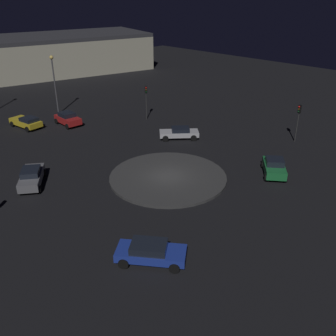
{
  "coord_description": "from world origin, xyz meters",
  "views": [
    {
      "loc": [
        -22.53,
        -21.71,
        16.24
      ],
      "look_at": [
        0.0,
        0.0,
        1.04
      ],
      "focal_mm": 40.62,
      "sensor_mm": 36.0,
      "label": 1
    }
  ],
  "objects_px": {
    "car_blue": "(150,252)",
    "car_green": "(274,167)",
    "car_silver": "(179,133)",
    "car_yellow": "(26,122)",
    "car_grey": "(31,177)",
    "streetlamp_north": "(54,77)",
    "traffic_light_northeast": "(146,96)",
    "store_building": "(62,53)",
    "car_red": "(68,119)",
    "traffic_light_east": "(298,116)"
  },
  "relations": [
    {
      "from": "traffic_light_east",
      "to": "car_blue",
      "type": "bearing_deg",
      "value": 21.03
    },
    {
      "from": "traffic_light_northeast",
      "to": "traffic_light_east",
      "type": "bearing_deg",
      "value": 55.84
    },
    {
      "from": "car_green",
      "to": "streetlamp_north",
      "type": "xyz_separation_m",
      "value": [
        -4.05,
        30.98,
        4.32
      ]
    },
    {
      "from": "traffic_light_northeast",
      "to": "store_building",
      "type": "distance_m",
      "value": 36.12
    },
    {
      "from": "car_red",
      "to": "traffic_light_east",
      "type": "bearing_deg",
      "value": 35.47
    },
    {
      "from": "car_red",
      "to": "traffic_light_northeast",
      "type": "relative_size",
      "value": 0.89
    },
    {
      "from": "car_red",
      "to": "car_green",
      "type": "distance_m",
      "value": 26.71
    },
    {
      "from": "streetlamp_north",
      "to": "car_grey",
      "type": "bearing_deg",
      "value": -127.78
    },
    {
      "from": "car_blue",
      "to": "car_green",
      "type": "height_order",
      "value": "car_green"
    },
    {
      "from": "car_blue",
      "to": "car_green",
      "type": "relative_size",
      "value": 1.14
    },
    {
      "from": "car_yellow",
      "to": "traffic_light_east",
      "type": "relative_size",
      "value": 1.08
    },
    {
      "from": "car_silver",
      "to": "car_green",
      "type": "distance_m",
      "value": 12.7
    },
    {
      "from": "car_grey",
      "to": "store_building",
      "type": "height_order",
      "value": "store_building"
    },
    {
      "from": "car_yellow",
      "to": "streetlamp_north",
      "type": "xyz_separation_m",
      "value": [
        5.73,
        2.05,
        4.37
      ]
    },
    {
      "from": "car_silver",
      "to": "car_green",
      "type": "relative_size",
      "value": 1.08
    },
    {
      "from": "car_grey",
      "to": "streetlamp_north",
      "type": "xyz_separation_m",
      "value": [
        12.73,
        16.43,
        4.33
      ]
    },
    {
      "from": "car_grey",
      "to": "streetlamp_north",
      "type": "height_order",
      "value": "streetlamp_north"
    },
    {
      "from": "car_yellow",
      "to": "traffic_light_northeast",
      "type": "bearing_deg",
      "value": -130.52
    },
    {
      "from": "car_green",
      "to": "streetlamp_north",
      "type": "bearing_deg",
      "value": -119.49
    },
    {
      "from": "car_green",
      "to": "traffic_light_northeast",
      "type": "relative_size",
      "value": 0.93
    },
    {
      "from": "car_blue",
      "to": "car_yellow",
      "type": "xyz_separation_m",
      "value": [
        6.88,
        29.59,
        0.01
      ]
    },
    {
      "from": "car_blue",
      "to": "car_yellow",
      "type": "height_order",
      "value": "car_yellow"
    },
    {
      "from": "car_silver",
      "to": "car_green",
      "type": "height_order",
      "value": "car_green"
    },
    {
      "from": "traffic_light_northeast",
      "to": "car_red",
      "type": "bearing_deg",
      "value": -86.77
    },
    {
      "from": "car_red",
      "to": "traffic_light_east",
      "type": "distance_m",
      "value": 27.91
    },
    {
      "from": "traffic_light_northeast",
      "to": "car_green",
      "type": "bearing_deg",
      "value": 28.69
    },
    {
      "from": "car_grey",
      "to": "car_green",
      "type": "height_order",
      "value": "car_green"
    },
    {
      "from": "traffic_light_east",
      "to": "car_silver",
      "type": "bearing_deg",
      "value": -36.27
    },
    {
      "from": "car_red",
      "to": "car_yellow",
      "type": "xyz_separation_m",
      "value": [
        -4.16,
        2.82,
        -0.08
      ]
    },
    {
      "from": "car_red",
      "to": "streetlamp_north",
      "type": "height_order",
      "value": "streetlamp_north"
    },
    {
      "from": "car_green",
      "to": "store_building",
      "type": "xyz_separation_m",
      "value": [
        12.11,
        55.43,
        2.8
      ]
    },
    {
      "from": "car_blue",
      "to": "car_red",
      "type": "relative_size",
      "value": 1.19
    },
    {
      "from": "car_blue",
      "to": "car_green",
      "type": "distance_m",
      "value": 16.68
    },
    {
      "from": "car_blue",
      "to": "traffic_light_east",
      "type": "distance_m",
      "value": 26.1
    },
    {
      "from": "car_silver",
      "to": "car_yellow",
      "type": "distance_m",
      "value": 19.34
    },
    {
      "from": "car_blue",
      "to": "car_grey",
      "type": "relative_size",
      "value": 1.03
    },
    {
      "from": "car_grey",
      "to": "store_building",
      "type": "distance_m",
      "value": 50.14
    },
    {
      "from": "car_blue",
      "to": "traffic_light_northeast",
      "type": "relative_size",
      "value": 1.06
    },
    {
      "from": "car_yellow",
      "to": "streetlamp_north",
      "type": "bearing_deg",
      "value": -77.24
    },
    {
      "from": "car_grey",
      "to": "traffic_light_northeast",
      "type": "height_order",
      "value": "traffic_light_northeast"
    },
    {
      "from": "car_blue",
      "to": "streetlamp_north",
      "type": "bearing_deg",
      "value": -57.99
    },
    {
      "from": "car_blue",
      "to": "store_building",
      "type": "distance_m",
      "value": 63.1
    },
    {
      "from": "car_yellow",
      "to": "car_blue",
      "type": "bearing_deg",
      "value": 160.02
    },
    {
      "from": "car_blue",
      "to": "traffic_light_northeast",
      "type": "xyz_separation_m",
      "value": [
        19.52,
        21.18,
        2.4
      ]
    },
    {
      "from": "car_yellow",
      "to": "car_green",
      "type": "relative_size",
      "value": 1.12
    },
    {
      "from": "traffic_light_northeast",
      "to": "streetlamp_north",
      "type": "relative_size",
      "value": 0.56
    },
    {
      "from": "car_silver",
      "to": "streetlamp_north",
      "type": "xyz_separation_m",
      "value": [
        -4.75,
        18.3,
        4.41
      ]
    },
    {
      "from": "streetlamp_north",
      "to": "store_building",
      "type": "xyz_separation_m",
      "value": [
        16.16,
        24.45,
        -1.52
      ]
    },
    {
      "from": "car_grey",
      "to": "traffic_light_east",
      "type": "relative_size",
      "value": 1.07
    },
    {
      "from": "car_red",
      "to": "car_yellow",
      "type": "height_order",
      "value": "car_red"
    }
  ]
}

